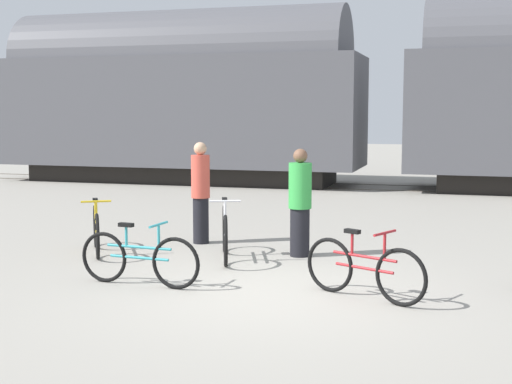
% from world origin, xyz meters
% --- Properties ---
extents(ground_plane, '(80.00, 80.00, 0.00)m').
position_xyz_m(ground_plane, '(0.00, 0.00, 0.00)').
color(ground_plane, gray).
extents(freight_train, '(24.21, 3.14, 5.38)m').
position_xyz_m(freight_train, '(0.00, 12.67, 2.80)').
color(freight_train, black).
rests_on(freight_train, ground_plane).
extents(rail_near, '(36.21, 0.07, 0.01)m').
position_xyz_m(rail_near, '(0.00, 11.95, 0.01)').
color(rail_near, '#4C4238').
rests_on(rail_near, ground_plane).
extents(rail_far, '(36.21, 0.07, 0.01)m').
position_xyz_m(rail_far, '(0.00, 13.39, 0.01)').
color(rail_far, '#4C4238').
rests_on(rail_far, ground_plane).
extents(bicycle_maroon, '(1.56, 0.77, 0.85)m').
position_xyz_m(bicycle_maroon, '(1.16, 0.04, 0.37)').
color(bicycle_maroon, black).
rests_on(bicycle_maroon, ground_plane).
extents(bicycle_silver, '(0.66, 1.73, 0.95)m').
position_xyz_m(bicycle_silver, '(-1.20, 1.75, 0.40)').
color(bicycle_silver, black).
rests_on(bicycle_silver, ground_plane).
extents(bicycle_teal, '(1.73, 0.46, 0.84)m').
position_xyz_m(bicycle_teal, '(-1.73, -0.13, 0.36)').
color(bicycle_teal, black).
rests_on(bicycle_teal, ground_plane).
extents(bicycle_yellow, '(0.91, 1.49, 0.88)m').
position_xyz_m(bicycle_yellow, '(-3.31, 1.61, 0.38)').
color(bicycle_yellow, black).
rests_on(bicycle_yellow, ground_plane).
extents(person_in_green, '(0.36, 0.36, 1.68)m').
position_xyz_m(person_in_green, '(-0.15, 2.30, 0.84)').
color(person_in_green, black).
rests_on(person_in_green, ground_plane).
extents(person_in_red, '(0.32, 0.32, 1.73)m').
position_xyz_m(person_in_red, '(-2.02, 2.89, 0.88)').
color(person_in_red, black).
rests_on(person_in_red, ground_plane).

